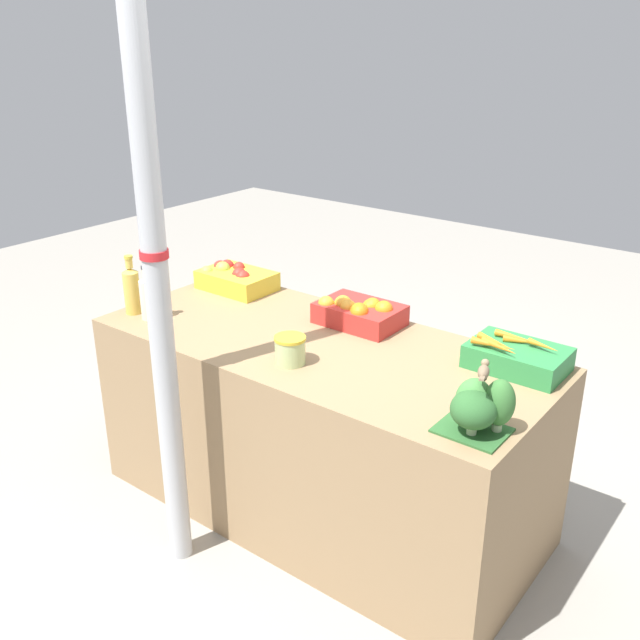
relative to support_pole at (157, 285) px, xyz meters
The scene contains 11 objects.
ground_plane 1.35m from the support_pole, 65.80° to the left, with size 10.00×10.00×0.00m, color gray.
market_table 1.01m from the support_pole, 65.80° to the left, with size 1.92×0.84×0.82m, color #937551.
support_pole is the anchor object (origin of this frame).
apple_crate 1.03m from the support_pole, 118.55° to the left, with size 0.36×0.24×0.13m.
orange_crate 0.95m from the support_pole, 71.42° to the left, with size 0.36×0.24×0.13m.
carrot_crate 1.36m from the support_pole, 40.46° to the left, with size 0.36×0.25×0.13m.
broccoli_pile 1.18m from the support_pole, 17.66° to the left, with size 0.22×0.19×0.19m.
juice_bottle_golden 0.74m from the support_pole, 150.55° to the left, with size 0.07×0.07×0.27m.
juice_bottle_cloudy 0.65m from the support_pole, 145.39° to the left, with size 0.07×0.07×0.25m.
pickle_jar 0.56m from the support_pole, 51.41° to the left, with size 0.12×0.12×0.11m.
sparrow_bird 1.16m from the support_pole, 17.89° to the left, with size 0.06×0.13×0.05m.
Camera 1 is at (1.64, -2.13, 2.02)m, focal length 40.00 mm.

